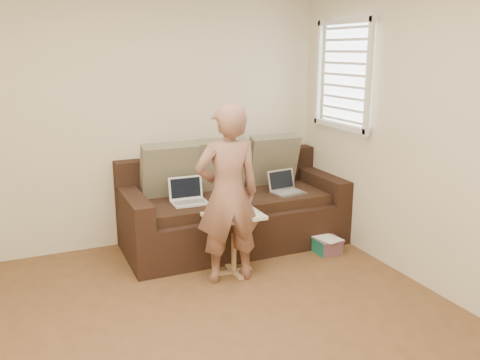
{
  "coord_description": "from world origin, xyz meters",
  "views": [
    {
      "loc": [
        -1.0,
        -2.69,
        1.94
      ],
      "look_at": [
        0.8,
        1.4,
        0.78
      ],
      "focal_mm": 37.77,
      "sensor_mm": 36.0,
      "label": 1
    }
  ],
  "objects_px": {
    "laptop_white": "(190,204)",
    "side_table": "(234,244)",
    "laptop_silver": "(289,194)",
    "drinking_glass": "(216,206)",
    "striped_box": "(327,245)",
    "person": "(228,194)",
    "sofa": "(234,205)"
  },
  "relations": [
    {
      "from": "laptop_white",
      "to": "side_table",
      "type": "relative_size",
      "value": 0.61
    },
    {
      "from": "laptop_silver",
      "to": "laptop_white",
      "type": "distance_m",
      "value": 1.03
    },
    {
      "from": "drinking_glass",
      "to": "striped_box",
      "type": "bearing_deg",
      "value": -2.59
    },
    {
      "from": "laptop_silver",
      "to": "side_table",
      "type": "distance_m",
      "value": 0.96
    },
    {
      "from": "person",
      "to": "laptop_white",
      "type": "bearing_deg",
      "value": -73.63
    },
    {
      "from": "drinking_glass",
      "to": "laptop_white",
      "type": "bearing_deg",
      "value": 102.89
    },
    {
      "from": "person",
      "to": "drinking_glass",
      "type": "height_order",
      "value": "person"
    },
    {
      "from": "side_table",
      "to": "drinking_glass",
      "type": "bearing_deg",
      "value": 140.35
    },
    {
      "from": "laptop_silver",
      "to": "laptop_white",
      "type": "xyz_separation_m",
      "value": [
        -1.03,
        0.08,
        0.0
      ]
    },
    {
      "from": "striped_box",
      "to": "person",
      "type": "bearing_deg",
      "value": -172.31
    },
    {
      "from": "side_table",
      "to": "laptop_silver",
      "type": "bearing_deg",
      "value": 30.08
    },
    {
      "from": "laptop_silver",
      "to": "person",
      "type": "xyz_separation_m",
      "value": [
        -0.9,
        -0.57,
        0.25
      ]
    },
    {
      "from": "laptop_silver",
      "to": "sofa",
      "type": "bearing_deg",
      "value": 155.26
    },
    {
      "from": "sofa",
      "to": "person",
      "type": "relative_size",
      "value": 1.43
    },
    {
      "from": "person",
      "to": "striped_box",
      "type": "relative_size",
      "value": 6.24
    },
    {
      "from": "side_table",
      "to": "drinking_glass",
      "type": "distance_m",
      "value": 0.37
    },
    {
      "from": "laptop_white",
      "to": "drinking_glass",
      "type": "distance_m",
      "value": 0.46
    },
    {
      "from": "side_table",
      "to": "sofa",
      "type": "bearing_deg",
      "value": 66.67
    },
    {
      "from": "laptop_white",
      "to": "sofa",
      "type": "bearing_deg",
      "value": 11.21
    },
    {
      "from": "sofa",
      "to": "side_table",
      "type": "relative_size",
      "value": 4.02
    },
    {
      "from": "striped_box",
      "to": "laptop_silver",
      "type": "bearing_deg",
      "value": 117.16
    },
    {
      "from": "drinking_glass",
      "to": "striped_box",
      "type": "height_order",
      "value": "drinking_glass"
    },
    {
      "from": "person",
      "to": "drinking_glass",
      "type": "bearing_deg",
      "value": -77.17
    },
    {
      "from": "laptop_silver",
      "to": "person",
      "type": "distance_m",
      "value": 1.09
    },
    {
      "from": "sofa",
      "to": "drinking_glass",
      "type": "distance_m",
      "value": 0.68
    },
    {
      "from": "side_table",
      "to": "drinking_glass",
      "type": "xyz_separation_m",
      "value": [
        -0.12,
        0.1,
        0.33
      ]
    },
    {
      "from": "sofa",
      "to": "person",
      "type": "distance_m",
      "value": 0.88
    },
    {
      "from": "sofa",
      "to": "striped_box",
      "type": "height_order",
      "value": "sofa"
    },
    {
      "from": "laptop_white",
      "to": "person",
      "type": "height_order",
      "value": "person"
    },
    {
      "from": "laptop_silver",
      "to": "person",
      "type": "height_order",
      "value": "person"
    },
    {
      "from": "person",
      "to": "drinking_glass",
      "type": "relative_size",
      "value": 12.78
    },
    {
      "from": "drinking_glass",
      "to": "striped_box",
      "type": "distance_m",
      "value": 1.26
    }
  ]
}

